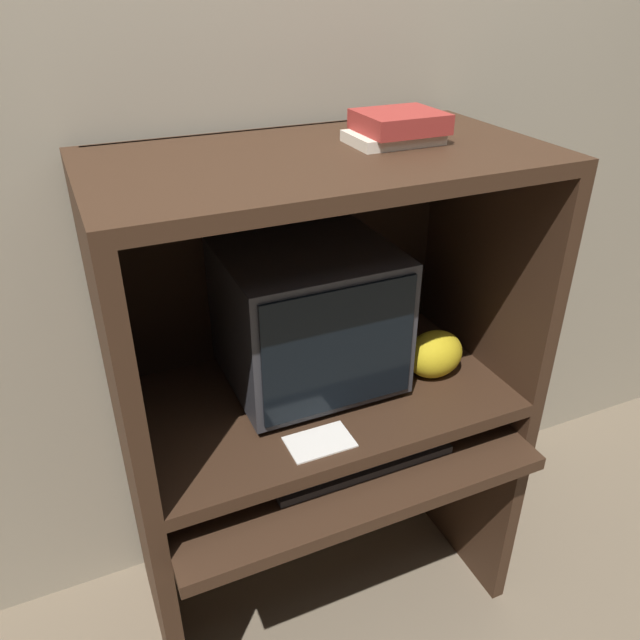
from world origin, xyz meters
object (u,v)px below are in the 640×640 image
Objects in this scene: keyboard at (359,458)px; book_stack at (397,127)px; mouse at (461,429)px; snack_bag at (434,354)px; crt_monitor at (308,316)px.

keyboard is 0.80m from book_stack.
book_stack is (0.17, 0.18, 0.76)m from keyboard.
mouse is at bearing -56.42° from book_stack.
snack_bag is (-0.01, 0.13, 0.16)m from mouse.
snack_bag is at bearing 22.47° from keyboard.
crt_monitor reaches higher than snack_bag.
crt_monitor is at bearing 160.23° from snack_bag.
crt_monitor is at bearing 98.66° from keyboard.
crt_monitor is 0.51m from mouse.
keyboard is at bearing 176.96° from mouse.
snack_bag reaches higher than keyboard.
keyboard is 2.29× the size of book_stack.
crt_monitor is 0.36m from snack_bag.
crt_monitor reaches higher than mouse.
crt_monitor is 0.89× the size of keyboard.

